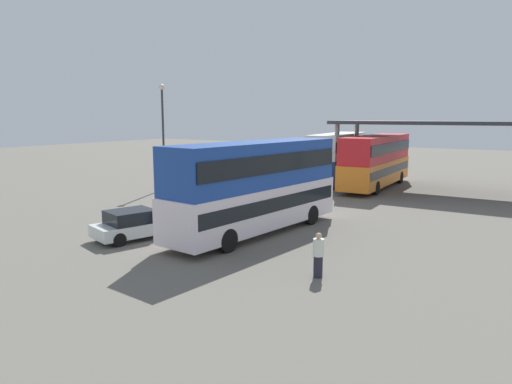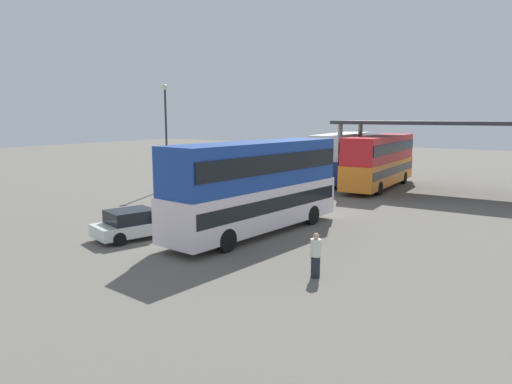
# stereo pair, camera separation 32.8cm
# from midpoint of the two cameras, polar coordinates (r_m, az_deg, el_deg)

# --- Properties ---
(ground_plane) EXTENTS (140.00, 140.00, 0.00)m
(ground_plane) POSITION_cam_midpoint_polar(r_m,az_deg,el_deg) (21.25, -6.31, -5.95)
(ground_plane) COLOR #666259
(double_decker_main) EXTENTS (3.47, 10.62, 4.37)m
(double_decker_main) POSITION_cam_midpoint_polar(r_m,az_deg,el_deg) (22.03, 0.44, 1.01)
(double_decker_main) COLOR white
(double_decker_main) RESTS_ON ground_plane
(parked_hatchback) EXTENTS (2.71, 3.96, 1.35)m
(parked_hatchback) POSITION_cam_midpoint_polar(r_m,az_deg,el_deg) (22.08, -14.38, -3.81)
(parked_hatchback) COLOR silver
(parked_hatchback) RESTS_ON ground_plane
(double_decker_near_canopy) EXTENTS (3.77, 10.68, 4.09)m
(double_decker_near_canopy) POSITION_cam_midpoint_polar(r_m,az_deg,el_deg) (40.64, 10.66, 4.44)
(double_decker_near_canopy) COLOR navy
(double_decker_near_canopy) RESTS_ON ground_plane
(double_decker_mid_row) EXTENTS (2.80, 11.14, 4.06)m
(double_decker_mid_row) POSITION_cam_midpoint_polar(r_m,az_deg,el_deg) (37.57, 15.12, 3.88)
(double_decker_mid_row) COLOR orange
(double_decker_mid_row) RESTS_ON ground_plane
(depot_canopy) EXTENTS (16.49, 5.60, 5.20)m
(depot_canopy) POSITION_cam_midpoint_polar(r_m,az_deg,el_deg) (36.47, 23.07, 7.37)
(depot_canopy) COLOR #33353A
(depot_canopy) RESTS_ON ground_plane
(lamppost_tall) EXTENTS (0.44, 0.44, 7.93)m
(lamppost_tall) POSITION_cam_midpoint_polar(r_m,az_deg,el_deg) (36.30, -10.71, 8.20)
(lamppost_tall) COLOR #33353A
(lamppost_tall) RESTS_ON ground_plane
(pedestrian_waiting) EXTENTS (0.38, 0.38, 1.59)m
(pedestrian_waiting) POSITION_cam_midpoint_polar(r_m,az_deg,el_deg) (16.42, 7.89, -7.71)
(pedestrian_waiting) COLOR #262633
(pedestrian_waiting) RESTS_ON ground_plane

